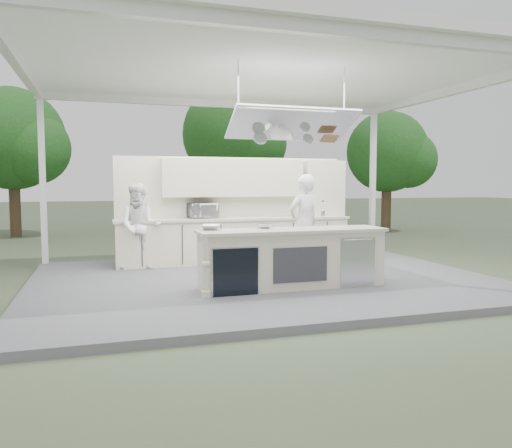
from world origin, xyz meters
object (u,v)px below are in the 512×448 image
object	(u,v)px
head_chef	(304,224)
sous_chef	(140,226)
demo_island	(291,258)
back_counter	(236,240)

from	to	relation	value
head_chef	sous_chef	xyz separation A→B (m)	(-2.92, 1.30, -0.08)
demo_island	head_chef	size ratio (longest dim) A/B	1.67
head_chef	sous_chef	size ratio (longest dim) A/B	1.09
back_counter	head_chef	world-z (taller)	head_chef
back_counter	demo_island	bearing A→B (deg)	-86.37
head_chef	demo_island	bearing A→B (deg)	40.86
demo_island	head_chef	xyz separation A→B (m)	(0.71, 1.16, 0.45)
back_counter	head_chef	bearing A→B (deg)	-61.87
sous_chef	back_counter	bearing A→B (deg)	20.42
demo_island	sous_chef	bearing A→B (deg)	131.93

